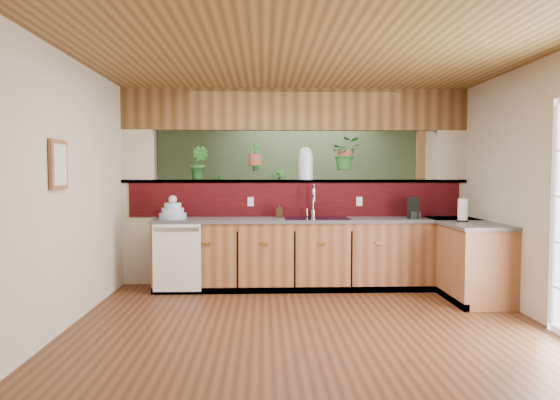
{
  "coord_description": "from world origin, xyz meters",
  "views": [
    {
      "loc": [
        -0.43,
        -5.35,
        1.47
      ],
      "look_at": [
        -0.23,
        0.7,
        1.15
      ],
      "focal_mm": 32.0,
      "sensor_mm": 36.0,
      "label": 1
    }
  ],
  "objects_px": {
    "faucet": "(313,199)",
    "paper_towel": "(463,210)",
    "glass_jar": "(306,163)",
    "coffee_maker": "(413,208)",
    "shelving_console": "(255,230)",
    "dish_stack": "(173,211)",
    "soap_dispenser": "(279,210)"
  },
  "relations": [
    {
      "from": "soap_dispenser",
      "to": "coffee_maker",
      "type": "relative_size",
      "value": 0.69
    },
    {
      "from": "faucet",
      "to": "paper_towel",
      "type": "relative_size",
      "value": 1.49
    },
    {
      "from": "paper_towel",
      "to": "glass_jar",
      "type": "height_order",
      "value": "glass_jar"
    },
    {
      "from": "coffee_maker",
      "to": "shelving_console",
      "type": "relative_size",
      "value": 0.17
    },
    {
      "from": "dish_stack",
      "to": "soap_dispenser",
      "type": "relative_size",
      "value": 1.78
    },
    {
      "from": "soap_dispenser",
      "to": "shelving_console",
      "type": "xyz_separation_m",
      "value": [
        -0.35,
        2.14,
        -0.5
      ]
    },
    {
      "from": "faucet",
      "to": "paper_towel",
      "type": "bearing_deg",
      "value": -20.74
    },
    {
      "from": "dish_stack",
      "to": "coffee_maker",
      "type": "bearing_deg",
      "value": -0.4
    },
    {
      "from": "dish_stack",
      "to": "coffee_maker",
      "type": "distance_m",
      "value": 3.07
    },
    {
      "from": "shelving_console",
      "to": "soap_dispenser",
      "type": "bearing_deg",
      "value": -62.33
    },
    {
      "from": "paper_towel",
      "to": "shelving_console",
      "type": "height_order",
      "value": "paper_towel"
    },
    {
      "from": "faucet",
      "to": "dish_stack",
      "type": "bearing_deg",
      "value": -175.17
    },
    {
      "from": "dish_stack",
      "to": "glass_jar",
      "type": "xyz_separation_m",
      "value": [
        1.72,
        0.37,
        0.62
      ]
    },
    {
      "from": "coffee_maker",
      "to": "paper_towel",
      "type": "height_order",
      "value": "paper_towel"
    },
    {
      "from": "coffee_maker",
      "to": "glass_jar",
      "type": "height_order",
      "value": "glass_jar"
    },
    {
      "from": "soap_dispenser",
      "to": "shelving_console",
      "type": "height_order",
      "value": "soap_dispenser"
    },
    {
      "from": "soap_dispenser",
      "to": "dish_stack",
      "type": "bearing_deg",
      "value": -174.52
    },
    {
      "from": "faucet",
      "to": "dish_stack",
      "type": "distance_m",
      "value": 1.81
    },
    {
      "from": "faucet",
      "to": "shelving_console",
      "type": "bearing_deg",
      "value": 110.49
    },
    {
      "from": "coffee_maker",
      "to": "shelving_console",
      "type": "bearing_deg",
      "value": 147.72
    },
    {
      "from": "soap_dispenser",
      "to": "coffee_maker",
      "type": "height_order",
      "value": "coffee_maker"
    },
    {
      "from": "soap_dispenser",
      "to": "shelving_console",
      "type": "distance_m",
      "value": 2.22
    },
    {
      "from": "paper_towel",
      "to": "glass_jar",
      "type": "xyz_separation_m",
      "value": [
        -1.8,
        0.87,
        0.58
      ]
    },
    {
      "from": "dish_stack",
      "to": "soap_dispenser",
      "type": "distance_m",
      "value": 1.36
    },
    {
      "from": "shelving_console",
      "to": "glass_jar",
      "type": "bearing_deg",
      "value": -51.09
    },
    {
      "from": "coffee_maker",
      "to": "shelving_console",
      "type": "xyz_separation_m",
      "value": [
        -2.06,
        2.29,
        -0.53
      ]
    },
    {
      "from": "faucet",
      "to": "coffee_maker",
      "type": "height_order",
      "value": "faucet"
    },
    {
      "from": "glass_jar",
      "to": "dish_stack",
      "type": "bearing_deg",
      "value": -167.89
    },
    {
      "from": "dish_stack",
      "to": "shelving_console",
      "type": "bearing_deg",
      "value": 66.05
    },
    {
      "from": "faucet",
      "to": "shelving_console",
      "type": "distance_m",
      "value": 2.35
    },
    {
      "from": "dish_stack",
      "to": "paper_towel",
      "type": "bearing_deg",
      "value": -8.08
    },
    {
      "from": "faucet",
      "to": "coffee_maker",
      "type": "bearing_deg",
      "value": -7.79
    }
  ]
}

